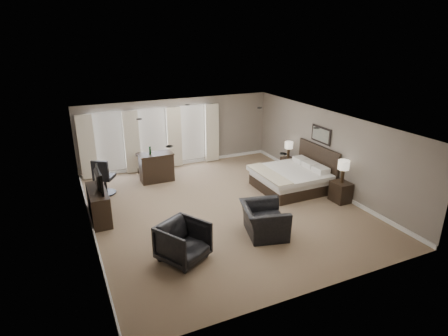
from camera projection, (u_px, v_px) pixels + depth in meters
name	position (u px, v px, depth m)	size (l,w,h in m)	color
room	(223.00, 167.00, 10.75)	(7.60, 8.60, 2.64)	#7F6950
window_bay	(153.00, 139.00, 13.90)	(5.25, 0.20, 2.30)	silver
bed	(290.00, 170.00, 12.27)	(2.17, 2.07, 1.38)	silver
nightstand_near	(341.00, 192.00, 11.51)	(0.47, 0.58, 0.63)	black
nightstand_far	(288.00, 165.00, 14.00)	(0.40, 0.48, 0.53)	black
lamp_near	(343.00, 172.00, 11.28)	(0.34, 0.34, 0.71)	beige
lamp_far	(289.00, 150.00, 13.80)	(0.30, 0.30, 0.63)	beige
wall_art	(321.00, 135.00, 12.34)	(0.04, 0.96, 0.56)	slate
dresser	(99.00, 205.00, 10.38)	(0.49, 1.51, 0.88)	black
tv	(97.00, 188.00, 10.20)	(1.04, 0.60, 0.14)	black
armchair_near	(264.00, 215.00, 9.57)	(1.24, 0.80, 1.08)	black
armchair_far	(183.00, 240.00, 8.49)	(0.98, 0.92, 1.01)	black
bar_counter	(157.00, 167.00, 13.03)	(1.16, 0.61, 1.02)	black
bar_stool_left	(142.00, 164.00, 13.64)	(0.39, 0.39, 0.81)	black
bar_stool_right	(162.00, 163.00, 13.84)	(0.37, 0.37, 0.78)	black
desk_chair	(105.00, 176.00, 11.95)	(0.62, 0.62, 1.22)	black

